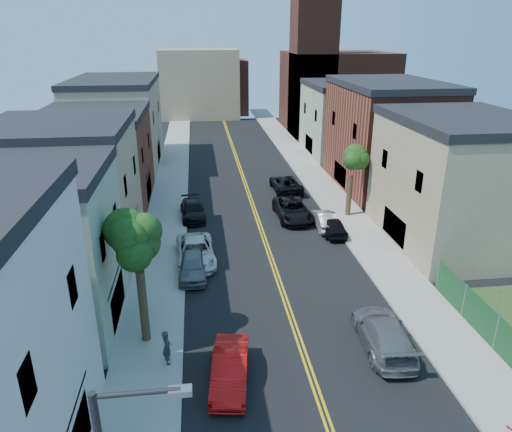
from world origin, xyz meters
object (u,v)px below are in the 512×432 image
object	(u,v)px
red_sedan	(230,369)
grey_car_left	(193,265)
grey_car_right	(384,333)
black_car_left	(193,210)
white_pickup	(196,252)
black_suv_lane	(292,210)
black_car_right	(333,226)
silver_car_right	(325,220)
dark_car_right_far	(286,184)
pedestrian_left	(167,347)

from	to	relation	value
red_sedan	grey_car_left	size ratio (longest dim) A/B	1.01
grey_car_right	black_car_left	bearing A→B (deg)	-59.33
white_pickup	black_suv_lane	bearing A→B (deg)	37.78
grey_car_left	black_car_right	world-z (taller)	grey_car_left
white_pickup	black_car_right	xyz separation A→B (m)	(10.79, 3.51, -0.09)
grey_car_right	silver_car_right	xyz separation A→B (m)	(1.12, 15.69, -0.10)
dark_car_right_far	silver_car_right	bearing A→B (deg)	96.26
red_sedan	grey_car_left	distance (m)	10.57
grey_car_right	black_car_right	size ratio (longest dim) A/B	1.37
silver_car_right	black_suv_lane	xyz separation A→B (m)	(-2.24, 2.31, 0.10)
silver_car_right	grey_car_left	bearing A→B (deg)	35.10
red_sedan	dark_car_right_far	distance (m)	28.09
white_pickup	black_suv_lane	xyz separation A→B (m)	(8.29, 7.19, 0.03)
white_pickup	black_suv_lane	size ratio (longest dim) A/B	0.96
black_suv_lane	black_car_left	bearing A→B (deg)	170.37
white_pickup	black_car_left	size ratio (longest dim) A/B	1.15
grey_car_left	black_car_right	distance (m)	12.31
black_suv_lane	pedestrian_left	distance (m)	20.51
black_car_left	silver_car_right	world-z (taller)	black_car_left
dark_car_right_far	pedestrian_left	bearing A→B (deg)	65.42
grey_car_right	pedestrian_left	distance (m)	10.82
red_sedan	silver_car_right	distance (m)	19.55
black_suv_lane	white_pickup	bearing A→B (deg)	-140.68
black_suv_lane	pedestrian_left	world-z (taller)	pedestrian_left
red_sedan	black_suv_lane	distance (m)	20.79
red_sedan	black_car_right	size ratio (longest dim) A/B	1.11
black_car_right	silver_car_right	xyz separation A→B (m)	(-0.26, 1.37, 0.01)
red_sedan	black_car_left	size ratio (longest dim) A/B	0.93
red_sedan	grey_car_right	xyz separation A→B (m)	(7.92, 1.64, 0.06)
grey_car_right	black_suv_lane	size ratio (longest dim) A/B	0.96
grey_car_left	grey_car_right	bearing A→B (deg)	-42.24
grey_car_right	silver_car_right	size ratio (longest dim) A/B	1.30
silver_car_right	pedestrian_left	distance (m)	19.77
silver_car_right	dark_car_right_far	world-z (taller)	dark_car_right_far
red_sedan	pedestrian_left	xyz separation A→B (m)	(-2.90, 1.58, 0.29)
black_suv_lane	pedestrian_left	xyz separation A→B (m)	(-9.70, -18.07, 0.23)
black_car_right	white_pickup	bearing A→B (deg)	18.71
black_car_right	dark_car_right_far	world-z (taller)	dark_car_right_far
grey_car_left	grey_car_right	size ratio (longest dim) A/B	0.81
grey_car_left	dark_car_right_far	distance (m)	19.04
white_pickup	black_car_right	size ratio (longest dim) A/B	1.38
silver_car_right	black_suv_lane	bearing A→B (deg)	-43.51
dark_car_right_far	white_pickup	bearing A→B (deg)	55.90
red_sedan	grey_car_right	size ratio (longest dim) A/B	0.81
grey_car_right	pedestrian_left	world-z (taller)	pedestrian_left
black_car_left	pedestrian_left	bearing A→B (deg)	-97.72
black_car_left	grey_car_right	distance (m)	21.47
grey_car_right	silver_car_right	bearing A→B (deg)	-90.03
black_car_left	silver_car_right	size ratio (longest dim) A/B	1.14
black_car_left	pedestrian_left	distance (m)	19.31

